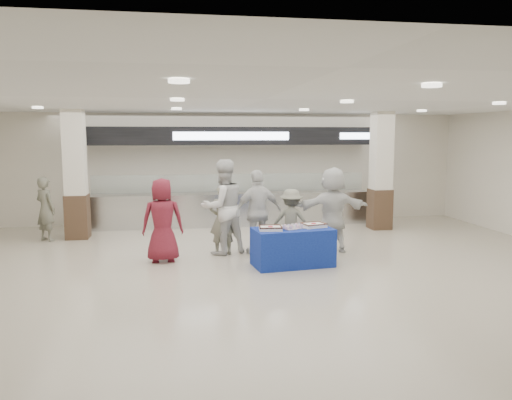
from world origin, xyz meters
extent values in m
plane|color=beige|center=(0.00, 0.00, 0.00)|extent=(14.00, 14.00, 0.00)
cube|color=silver|center=(0.00, 5.40, 0.45)|extent=(8.00, 0.80, 0.90)
cube|color=silver|center=(0.00, 5.40, 0.92)|extent=(8.00, 0.85, 0.04)
cube|color=white|center=(0.00, 5.10, 1.25)|extent=(7.60, 0.02, 0.50)
cube|color=black|center=(0.00, 5.40, 2.55)|extent=(8.40, 0.70, 0.50)
cube|color=silver|center=(0.00, 5.04, 2.55)|extent=(3.20, 0.03, 0.22)
cube|color=silver|center=(3.80, 5.04, 2.55)|extent=(1.40, 0.03, 0.18)
cube|color=#3C291B|center=(-4.00, 4.20, 0.55)|extent=(0.55, 0.55, 1.10)
cube|color=silver|center=(-4.00, 4.20, 2.15)|extent=(0.50, 0.50, 2.10)
cube|color=#3C291B|center=(4.00, 4.20, 0.55)|extent=(0.55, 0.55, 1.10)
cube|color=silver|center=(4.00, 4.20, 2.15)|extent=(0.50, 0.50, 2.10)
cube|color=navy|center=(0.71, 0.74, 0.38)|extent=(1.63, 0.96, 0.75)
cube|color=white|center=(0.24, 0.63, 0.78)|extent=(0.46, 0.37, 0.07)
cube|color=#442013|center=(0.24, 0.63, 0.83)|extent=(0.46, 0.37, 0.02)
cylinder|color=red|center=(0.24, 0.63, 0.82)|extent=(0.10, 0.10, 0.01)
cube|color=white|center=(1.15, 0.81, 0.78)|extent=(0.52, 0.45, 0.07)
cube|color=#442013|center=(1.15, 0.81, 0.83)|extent=(0.52, 0.45, 0.02)
cylinder|color=red|center=(1.15, 0.81, 0.82)|extent=(0.12, 0.12, 0.01)
cube|color=silver|center=(0.72, 0.74, 0.76)|extent=(0.55, 0.49, 0.02)
imported|color=maroon|center=(-1.83, 1.48, 0.86)|extent=(0.85, 0.56, 1.72)
imported|color=slate|center=(-0.58, 1.89, 0.77)|extent=(0.58, 0.40, 1.53)
imported|color=silver|center=(-0.55, 1.97, 1.03)|extent=(1.22, 1.10, 2.06)
imported|color=silver|center=(0.20, 1.85, 0.92)|extent=(1.15, 0.68, 1.84)
imported|color=slate|center=(0.94, 1.85, 0.70)|extent=(1.03, 0.78, 1.41)
imported|color=white|center=(1.84, 1.76, 0.94)|extent=(1.76, 0.60, 1.89)
imported|color=slate|center=(-4.70, 4.01, 0.79)|extent=(0.68, 0.65, 1.58)
camera|label=1|loc=(-1.57, -8.69, 2.58)|focal=35.00mm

